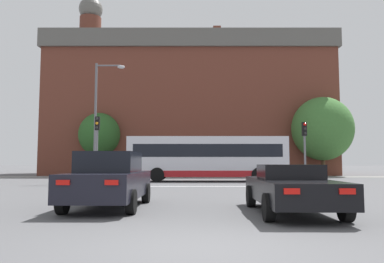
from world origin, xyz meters
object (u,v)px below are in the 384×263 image
Objects in this scene: traffic_light_far_left at (128,149)px; traffic_light_near_right at (304,142)px; pedestrian_waiting at (240,167)px; bus_crossing_lead at (207,158)px; car_roadster_right at (291,188)px; traffic_light_near_left at (97,139)px; car_saloon_left at (110,180)px; street_lamp_junction at (100,110)px.

traffic_light_near_right is at bearing -46.99° from traffic_light_far_left.
pedestrian_waiting is (10.44, 0.09, -1.68)m from traffic_light_far_left.
car_roadster_right is at bearing 4.95° from bus_crossing_lead.
traffic_light_far_left is at bearing 91.58° from traffic_light_near_left.
traffic_light_near_right reaches higher than car_roadster_right.
car_roadster_right is (5.02, -1.20, -0.16)m from car_saloon_left.
traffic_light_near_left reaches higher than traffic_light_far_left.
pedestrian_waiting is (10.08, 13.13, -1.80)m from traffic_light_near_left.
traffic_light_near_left is (-8.15, 11.91, 2.07)m from car_roadster_right.
traffic_light_far_left reaches higher than pedestrian_waiting.
traffic_light_near_right is at bearing -1.29° from traffic_light_near_left.
traffic_light_far_left is 0.95× the size of traffic_light_near_left.
bus_crossing_lead is at bearing 95.93° from car_roadster_right.
car_saloon_left is 24.08m from traffic_light_far_left.
street_lamp_junction reaches higher than pedestrian_waiting.
car_roadster_right is at bearing -12.80° from car_saloon_left.
street_lamp_junction is at bearing -91.45° from traffic_light_far_left.
traffic_light_far_left is 18.21m from traffic_light_near_right.
car_saloon_left is 1.15× the size of traffic_light_near_left.
car_saloon_left is at bearing 167.57° from car_roadster_right.
traffic_light_near_left is 0.50× the size of street_lamp_junction.
traffic_light_near_left is at bearing -78.58° from street_lamp_junction.
traffic_light_far_left is at bearing 133.01° from traffic_light_near_right.
traffic_light_near_right is (12.42, -13.32, -0.10)m from traffic_light_far_left.
street_lamp_junction is at bearing -71.60° from bus_crossing_lead.
pedestrian_waiting is (1.93, 25.04, 0.27)m from car_roadster_right.
traffic_light_near_right reaches higher than car_saloon_left.
pedestrian_waiting is (6.95, 23.84, 0.11)m from car_saloon_left.
traffic_light_far_left is at bearing 98.97° from car_saloon_left.
traffic_light_near_right is 2.31× the size of pedestrian_waiting.
car_roadster_right is 25.11m from pedestrian_waiting.
street_lamp_junction reaches higher than traffic_light_near_left.
car_roadster_right is 17.45m from bus_crossing_lead.
traffic_light_near_left reaches higher than bus_crossing_lead.
traffic_light_near_right is (12.06, -0.27, -0.22)m from traffic_light_near_left.
car_saloon_left is 11.32m from traffic_light_near_left.
car_saloon_left is 16.56m from bus_crossing_lead.
traffic_light_far_left is 0.48× the size of street_lamp_junction.
car_roadster_right is at bearing -59.60° from street_lamp_junction.
pedestrian_waiting is at bearing 86.58° from car_roadster_right.
traffic_light_far_left is 10.57m from pedestrian_waiting.
bus_crossing_lead is 10.38m from traffic_light_far_left.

